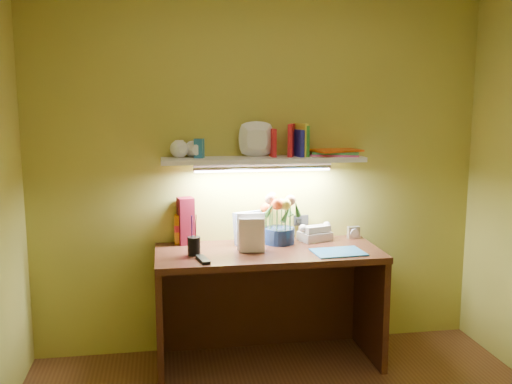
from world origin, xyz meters
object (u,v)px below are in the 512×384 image
at_px(desk, 268,307).
at_px(whisky_bottle, 180,225).
at_px(flower_bouquet, 279,216).
at_px(telephone, 315,232).
at_px(desk_clock, 354,232).

height_order(desk, whisky_bottle, whisky_bottle).
bearing_deg(desk, flower_bouquet, 57.65).
height_order(desk, telephone, telephone).
relative_size(desk, desk_clock, 17.38).
distance_m(desk, desk_clock, 0.78).
bearing_deg(desk, telephone, 28.58).
bearing_deg(flower_bouquet, whisky_bottle, 171.94).
distance_m(telephone, whisky_bottle, 0.90).
bearing_deg(telephone, desk, -168.85).
bearing_deg(telephone, flower_bouquet, 169.73).
distance_m(telephone, desk_clock, 0.28).
bearing_deg(whisky_bottle, telephone, -3.81).
bearing_deg(telephone, desk_clock, -14.25).
bearing_deg(desk, whisky_bottle, 155.06).
bearing_deg(flower_bouquet, desk_clock, 5.09).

